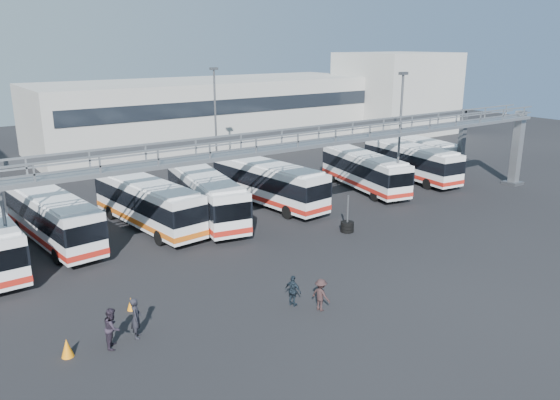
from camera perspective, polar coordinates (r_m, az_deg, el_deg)
ground at (r=32.04m, az=6.25°, el=-6.61°), size 140.00×140.00×0.00m
gantry at (r=34.84m, az=0.16°, el=4.84°), size 51.40×5.15×7.10m
warehouse at (r=68.41m, az=-7.23°, el=9.03°), size 42.00×14.00×8.00m
building_right at (r=79.35m, az=12.03°, el=10.87°), size 14.00×12.00×11.00m
light_pole_mid at (r=43.49m, az=12.42°, el=7.03°), size 0.70×0.35×10.21m
light_pole_back at (r=50.45m, az=-6.76°, el=8.51°), size 0.70×0.35×10.21m
bus_2 at (r=37.09m, az=-22.67°, el=-1.63°), size 3.65×10.99×3.28m
bus_3 at (r=38.29m, az=-13.69°, el=-0.21°), size 3.77×11.26×3.36m
bus_4 at (r=39.17m, az=-7.77°, el=0.52°), size 4.48×11.52×3.41m
bus_5 at (r=42.47m, az=-1.23°, el=1.90°), size 3.74×11.44×3.41m
bus_7 at (r=47.54m, az=8.80°, el=3.13°), size 4.45×10.87×3.22m
bus_8 at (r=52.04m, az=13.53°, el=4.03°), size 3.58×10.95×3.27m
bus_9 at (r=57.20m, az=14.10°, el=4.96°), size 3.99×10.46×3.10m
pedestrian_a at (r=24.83m, az=-14.81°, el=-11.82°), size 0.68×0.79×1.84m
pedestrian_b at (r=24.42m, az=-17.11°, el=-12.63°), size 0.99×1.07×1.77m
pedestrian_c at (r=26.38m, az=4.29°, el=-9.85°), size 0.80×1.13×1.60m
pedestrian_d at (r=26.75m, az=1.37°, el=-9.47°), size 0.65×0.99×1.56m
cone_left at (r=24.54m, az=-21.36°, el=-14.19°), size 0.59×0.59×0.80m
cone_right at (r=27.48m, az=-15.30°, el=-10.41°), size 0.52×0.52×0.64m
tire_stack at (r=37.12m, az=7.04°, el=-2.69°), size 0.90×0.90×2.56m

